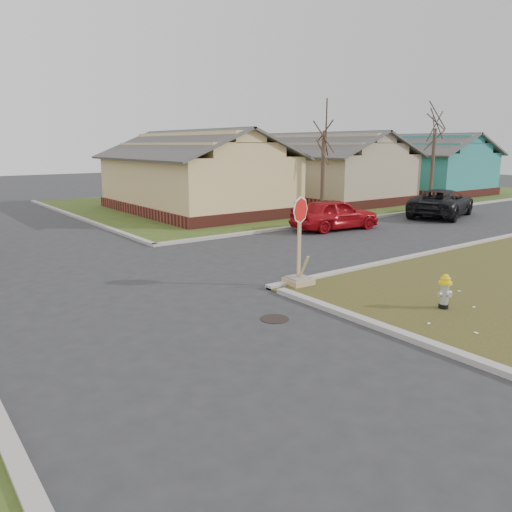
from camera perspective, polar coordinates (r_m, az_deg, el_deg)
ground at (r=10.54m, az=-9.10°, el=-8.82°), size 120.00×120.00×0.00m
verge_far_right at (r=37.82m, az=8.02°, el=6.76°), size 37.00×19.00×0.05m
curbs at (r=14.95m, az=-18.08°, el=-2.83°), size 80.00×40.00×0.12m
manhole at (r=11.27m, az=2.14°, el=-7.18°), size 0.64×0.64×0.01m
side_house_yellow at (r=29.14m, az=-6.97°, el=9.33°), size 7.60×11.60×4.70m
side_house_tan at (r=35.19m, az=7.51°, el=9.87°), size 7.60×11.60×4.70m
side_house_teal at (r=42.75m, az=17.33°, el=9.89°), size 7.60×11.60×4.70m
tree_mid_right at (r=26.51m, az=7.64°, el=8.91°), size 0.22×0.22×4.20m
tree_far_right at (r=34.39m, az=19.51°, el=9.61°), size 0.22×0.22×4.76m
fire_hydrant at (r=12.50m, az=20.77°, el=-3.60°), size 0.31×0.31×0.83m
stop_sign at (r=13.73m, az=4.91°, el=-1.10°), size 0.69×0.67×2.43m
red_sedan at (r=23.13m, az=8.99°, el=4.77°), size 4.39×2.24×1.43m
dark_pickup at (r=28.84m, az=20.45°, el=5.71°), size 5.84×4.06×1.48m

